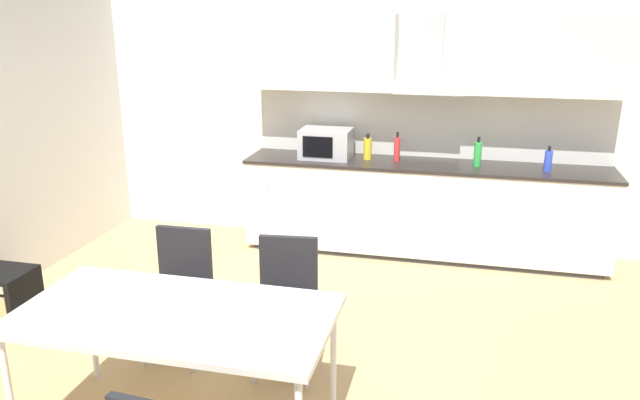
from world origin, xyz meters
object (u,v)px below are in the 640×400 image
object	(u,v)px
bottle_red	(397,149)
dining_table	(175,319)
microwave	(326,144)
bottle_yellow	(368,148)
pendant_lamp	(159,102)
chair_far_left	(180,280)
bottle_green	(478,154)
chair_far_right	(286,291)
bottle_blue	(548,161)

from	to	relation	value
bottle_red	dining_table	distance (m)	3.16
microwave	dining_table	distance (m)	3.04
bottle_yellow	pendant_lamp	world-z (taller)	pendant_lamp
bottle_yellow	chair_far_left	bearing A→B (deg)	-111.66
bottle_green	dining_table	distance (m)	3.40
chair_far_left	chair_far_right	distance (m)	0.74
bottle_blue	bottle_yellow	bearing A→B (deg)	177.19
bottle_red	dining_table	size ratio (longest dim) A/B	0.16
bottle_red	dining_table	bearing A→B (deg)	-104.61
dining_table	chair_far_right	bearing A→B (deg)	65.63
bottle_blue	pendant_lamp	world-z (taller)	pendant_lamp
microwave	chair_far_right	size ratio (longest dim) A/B	0.55
chair_far_right	dining_table	bearing A→B (deg)	-114.37
bottle_yellow	bottle_red	bearing A→B (deg)	-1.38
bottle_red	pendant_lamp	world-z (taller)	pendant_lamp
bottle_red	pendant_lamp	distance (m)	3.25
bottle_blue	chair_far_left	distance (m)	3.34
chair_far_left	dining_table	bearing A→B (deg)	-65.05
chair_far_left	chair_far_right	xyz separation A→B (m)	(0.74, -0.00, 0.00)
dining_table	bottle_green	bearing A→B (deg)	63.14
dining_table	bottle_yellow	bearing A→B (deg)	80.45
dining_table	pendant_lamp	bearing A→B (deg)	0.00
microwave	pendant_lamp	bearing A→B (deg)	-92.17
bottle_yellow	chair_far_right	size ratio (longest dim) A/B	0.28
bottle_yellow	bottle_green	world-z (taller)	bottle_green
bottle_blue	dining_table	bearing A→B (deg)	-125.67
bottle_red	bottle_yellow	bearing A→B (deg)	178.62
bottle_red	bottle_blue	xyz separation A→B (m)	(1.34, -0.07, -0.02)
microwave	bottle_red	size ratio (longest dim) A/B	1.75
chair_far_right	microwave	bearing A→B (deg)	96.51
bottle_blue	chair_far_right	world-z (taller)	bottle_blue
bottle_green	bottle_blue	bearing A→B (deg)	-4.51
bottle_yellow	pendant_lamp	size ratio (longest dim) A/B	0.77
dining_table	pendant_lamp	xyz separation A→B (m)	(0.00, 0.00, 1.14)
pendant_lamp	bottle_yellow	bearing A→B (deg)	80.45
microwave	bottle_green	size ratio (longest dim) A/B	1.78
bottle_red	bottle_yellow	world-z (taller)	bottle_red
chair_far_left	chair_far_right	bearing A→B (deg)	-0.04
bottle_blue	dining_table	size ratio (longest dim) A/B	0.13
bottle_blue	dining_table	world-z (taller)	bottle_blue
pendant_lamp	chair_far_right	bearing A→B (deg)	65.63
bottle_blue	chair_far_left	xyz separation A→B (m)	(-2.51, -2.16, -0.46)
bottle_red	bottle_green	size ratio (longest dim) A/B	1.02
bottle_green	chair_far_right	world-z (taller)	bottle_green
bottle_red	bottle_green	distance (m)	0.74
bottle_yellow	dining_table	size ratio (longest dim) A/B	0.15
bottle_blue	bottle_green	world-z (taller)	bottle_green
pendant_lamp	bottle_red	bearing A→B (deg)	75.39
bottle_yellow	bottle_green	size ratio (longest dim) A/B	0.91
chair_far_right	pendant_lamp	size ratio (longest dim) A/B	2.72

